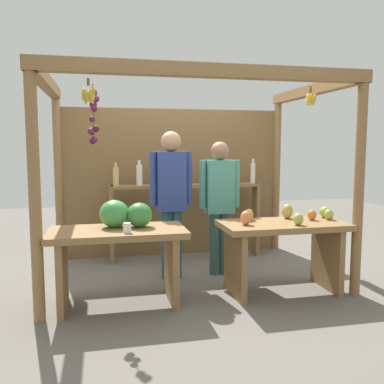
{
  "coord_description": "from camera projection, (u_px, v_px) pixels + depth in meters",
  "views": [
    {
      "loc": [
        -0.97,
        -4.63,
        1.5
      ],
      "look_at": [
        0.0,
        -0.2,
        1.0
      ],
      "focal_mm": 38.96,
      "sensor_mm": 36.0,
      "label": 1
    }
  ],
  "objects": [
    {
      "name": "ground_plane",
      "position": [
        188.0,
        275.0,
        4.87
      ],
      "size": [
        12.0,
        12.0,
        0.0
      ],
      "primitive_type": "plane",
      "color": "slate",
      "rests_on": "ground"
    },
    {
      "name": "market_stall",
      "position": [
        180.0,
        162.0,
        5.16
      ],
      "size": [
        3.15,
        2.09,
        2.22
      ],
      "color": "olive",
      "rests_on": "ground"
    },
    {
      "name": "fruit_counter_left",
      "position": [
        120.0,
        241.0,
        3.93
      ],
      "size": [
        1.27,
        0.64,
        0.99
      ],
      "color": "olive",
      "rests_on": "ground"
    },
    {
      "name": "fruit_counter_right",
      "position": [
        283.0,
        240.0,
        4.27
      ],
      "size": [
        1.28,
        0.64,
        0.88
      ],
      "color": "olive",
      "rests_on": "ground"
    },
    {
      "name": "bottle_shelf_unit",
      "position": [
        186.0,
        199.0,
        5.53
      ],
      "size": [
        2.02,
        0.22,
        1.35
      ],
      "color": "olive",
      "rests_on": "ground"
    },
    {
      "name": "vendor_man",
      "position": [
        171.0,
        191.0,
        4.66
      ],
      "size": [
        0.48,
        0.23,
        1.67
      ],
      "rotation": [
        0.0,
        0.0,
        -0.04
      ],
      "color": "#265561",
      "rests_on": "ground"
    },
    {
      "name": "vendor_woman",
      "position": [
        220.0,
        196.0,
        4.83
      ],
      "size": [
        0.48,
        0.21,
        1.55
      ],
      "rotation": [
        0.0,
        0.0,
        0.08
      ],
      "color": "#335652",
      "rests_on": "ground"
    }
  ]
}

